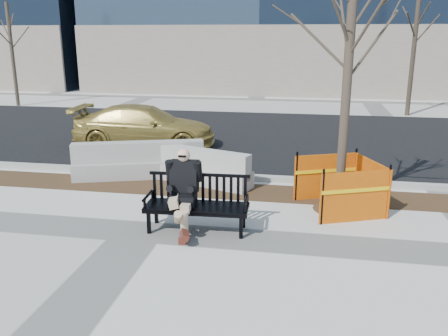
{
  "coord_description": "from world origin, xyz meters",
  "views": [
    {
      "loc": [
        2.94,
        -7.73,
        3.51
      ],
      "look_at": [
        1.42,
        0.84,
        1.05
      ],
      "focal_mm": 38.19,
      "sensor_mm": 36.0,
      "label": 1
    }
  ],
  "objects": [
    {
      "name": "tree_fence",
      "position": [
        3.66,
        1.83,
        0.0
      ],
      "size": [
        2.87,
        2.87,
        5.5
      ],
      "primitive_type": null,
      "rotation": [
        0.0,
        0.0,
        0.39
      ],
      "color": "#FE660B",
      "rests_on": "ground"
    },
    {
      "name": "jersey_barrier_right",
      "position": [
        0.25,
        3.14,
        0.0
      ],
      "size": [
        3.04,
        1.6,
        0.86
      ],
      "primitive_type": null,
      "rotation": [
        0.0,
        0.0,
        -0.35
      ],
      "color": "#A9A79E",
      "rests_on": "ground"
    },
    {
      "name": "curb",
      "position": [
        0.0,
        3.55,
        0.06
      ],
      "size": [
        60.0,
        0.25,
        0.12
      ],
      "primitive_type": "cube",
      "color": "#9E9B93",
      "rests_on": "ground"
    },
    {
      "name": "sedan",
      "position": [
        -2.21,
        6.65,
        0.0
      ],
      "size": [
        4.62,
        2.11,
        1.31
      ],
      "primitive_type": "imported",
      "rotation": [
        0.0,
        0.0,
        1.63
      ],
      "color": "olive",
      "rests_on": "ground"
    },
    {
      "name": "asphalt_street",
      "position": [
        0.0,
        8.8,
        0.0
      ],
      "size": [
        60.0,
        10.4,
        0.01
      ],
      "primitive_type": "cube",
      "color": "black",
      "rests_on": "ground"
    },
    {
      "name": "ground",
      "position": [
        0.0,
        0.0,
        0.0
      ],
      "size": [
        120.0,
        120.0,
        0.0
      ],
      "primitive_type": "plane",
      "color": "beige",
      "rests_on": "ground"
    },
    {
      "name": "mulch_strip",
      "position": [
        0.0,
        2.6,
        0.0
      ],
      "size": [
        40.0,
        1.2,
        0.02
      ],
      "primitive_type": "cube",
      "color": "#47301C",
      "rests_on": "ground"
    },
    {
      "name": "jersey_barrier_left",
      "position": [
        -1.19,
        3.28,
        0.0
      ],
      "size": [
        3.29,
        1.62,
        0.93
      ],
      "primitive_type": null,
      "rotation": [
        0.0,
        0.0,
        0.31
      ],
      "color": "gray",
      "rests_on": "ground"
    },
    {
      "name": "bench",
      "position": [
        1.02,
        0.24,
        0.0
      ],
      "size": [
        1.96,
        0.78,
        1.03
      ],
      "primitive_type": null,
      "rotation": [
        0.0,
        0.0,
        0.04
      ],
      "color": "black",
      "rests_on": "ground"
    },
    {
      "name": "far_tree_left",
      "position": [
        -11.57,
        14.18,
        0.0
      ],
      "size": [
        2.08,
        2.08,
        5.38
      ],
      "primitive_type": null,
      "rotation": [
        0.0,
        0.0,
        0.04
      ],
      "color": "#4D4031",
      "rests_on": "ground"
    },
    {
      "name": "seated_man",
      "position": [
        0.75,
        0.28,
        0.0
      ],
      "size": [
        0.7,
        1.12,
        1.53
      ],
      "primitive_type": null,
      "rotation": [
        0.0,
        0.0,
        0.04
      ],
      "color": "black",
      "rests_on": "ground"
    },
    {
      "name": "far_tree_right",
      "position": [
        7.3,
        14.51,
        0.0
      ],
      "size": [
        2.71,
        2.71,
        6.01
      ],
      "primitive_type": null,
      "rotation": [
        0.0,
        0.0,
        -0.25
      ],
      "color": "#403429",
      "rests_on": "ground"
    }
  ]
}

